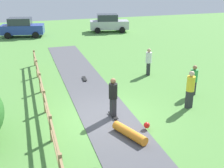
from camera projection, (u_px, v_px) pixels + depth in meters
name	position (u px, v px, depth m)	size (l,w,h in m)	color
ground_plane	(107.00, 117.00, 12.96)	(60.00, 60.00, 0.00)	#568E42
asphalt_path	(107.00, 116.00, 12.95)	(2.40, 28.00, 0.02)	#515156
wooden_fence	(47.00, 111.00, 11.98)	(0.12, 18.12, 1.10)	#997A51
skater_riding	(113.00, 96.00, 12.55)	(0.41, 0.81, 1.84)	black
skater_fallen	(131.00, 132.00, 11.28)	(1.51, 1.71, 0.36)	orange
skateboard_loose	(84.00, 79.00, 17.43)	(0.25, 0.81, 0.08)	black
bystander_green	(194.00, 79.00, 14.95)	(0.49, 0.49, 1.65)	#2D2D33
bystander_yellow	(190.00, 88.00, 13.48)	(0.43, 0.43, 1.85)	#2D2D33
bystander_white	(149.00, 61.00, 18.02)	(0.47, 0.47, 1.71)	#2D2D33
parked_car_blue	(22.00, 27.00, 29.14)	(4.45, 2.61, 1.92)	#283D99
parked_car_silver	(109.00, 23.00, 31.75)	(4.46, 2.63, 1.92)	#B7B7BC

